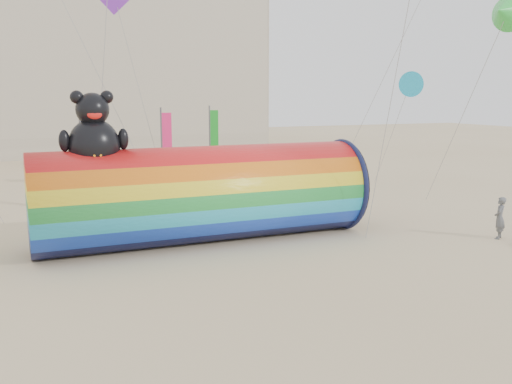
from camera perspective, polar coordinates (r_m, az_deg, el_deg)
name	(u,v)px	position (r m, az deg, el deg)	size (l,w,h in m)	color
ground	(260,269)	(19.65, 0.40, -7.69)	(160.00, 160.00, 0.00)	#CCB58C
windsock_assembly	(203,192)	(23.02, -5.30, 0.05)	(13.30, 4.05, 6.13)	red
kite_handler	(500,218)	(25.52, 23.19, -2.40)	(0.64, 0.42, 1.75)	#53565A
festival_banners	(161,152)	(33.21, -9.50, 3.96)	(9.43, 6.07, 5.20)	#59595E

